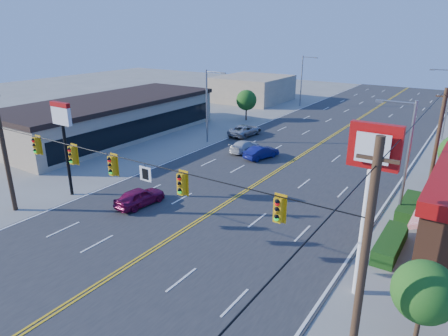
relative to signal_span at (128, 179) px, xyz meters
The scene contains 18 objects.
ground 4.89m from the signal_span, ahead, with size 160.00×160.00×0.00m, color gray.
road 20.58m from the signal_span, 89.66° to the left, with size 20.00×120.00×0.06m, color #2D2D30.
signal_span is the anchor object (origin of this frame).
kfc_pylon 11.87m from the signal_span, 19.78° to the left, with size 2.20×0.36×8.50m.
strip_mall 28.46m from the signal_span, 140.56° to the left, with size 10.40×26.40×4.40m.
pizza_hut_sign 11.60m from the signal_span, 159.81° to the left, with size 1.90×0.30×6.85m.
streetlight_se 17.76m from the signal_span, 52.06° to the left, with size 2.55×0.25×8.00m.
streetlight_ne 39.54m from the signal_span, 73.98° to the left, with size 2.55×0.25×8.00m.
streetlight_sw 24.46m from the signal_span, 115.88° to the left, with size 2.55×0.25×8.00m.
streetlight_nw 49.17m from the signal_span, 102.54° to the left, with size 2.55×0.25×8.00m.
utility_pole_near 21.82m from the signal_span, 55.61° to the left, with size 0.28×0.28×8.40m, color #47301E.
tree_kfc_front 14.46m from the signal_span, ahead, with size 2.52×2.52×3.78m.
tree_west 36.42m from the signal_span, 110.75° to the left, with size 2.80×2.80×4.20m.
bld_west_far 52.03m from the signal_span, 112.50° to the left, with size 11.00×12.00×4.20m, color tan.
car_magenta 8.46m from the signal_span, 132.31° to the left, with size 1.56×3.87×1.32m, color maroon.
car_blue 20.59m from the signal_span, 98.10° to the left, with size 1.32×3.79×1.25m, color #0F1358.
car_white 22.07m from the signal_span, 104.39° to the left, with size 1.65×4.05×1.17m, color silver.
car_silver 28.20m from the signal_span, 107.96° to the left, with size 2.17×4.71×1.31m, color #A1A1A6.
Camera 1 is at (14.69, -13.28, 12.35)m, focal length 32.00 mm.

